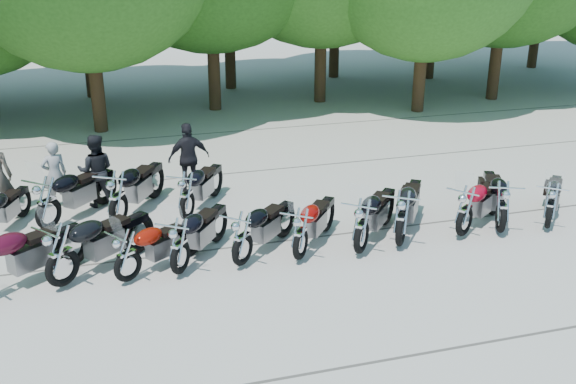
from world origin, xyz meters
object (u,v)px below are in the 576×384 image
object	(u,v)px
motorcycle_5	(300,233)
rider_1	(96,171)
motorcycle_10	(551,204)
motorcycle_14	(187,195)
motorcycle_2	(127,254)
motorcycle_7	(402,217)
motorcycle_8	(465,210)
motorcycle_1	(61,254)
motorcycle_3	(179,245)
motorcycle_6	(362,225)
motorcycle_9	(502,205)
motorcycle_12	(47,201)
rider_3	(55,174)
rider_2	(189,158)
motorcycle_4	(242,237)
motorcycle_13	(117,197)

from	to	relation	value
motorcycle_5	rider_1	distance (m)	5.58
motorcycle_10	motorcycle_14	bearing A→B (deg)	21.16
motorcycle_2	motorcycle_10	world-z (taller)	motorcycle_10
motorcycle_7	motorcycle_8	distance (m)	1.48
motorcycle_1	motorcycle_3	size ratio (longest dim) A/B	1.09
motorcycle_1	motorcycle_6	size ratio (longest dim) A/B	1.05
motorcycle_9	motorcycle_10	xyz separation A→B (m)	(1.14, -0.09, -0.07)
motorcycle_7	motorcycle_12	world-z (taller)	motorcycle_12
motorcycle_5	rider_3	size ratio (longest dim) A/B	1.39
motorcycle_6	rider_3	bearing A→B (deg)	3.74
motorcycle_2	motorcycle_3	bearing A→B (deg)	-121.66
rider_2	motorcycle_3	bearing A→B (deg)	72.18
motorcycle_4	motorcycle_13	world-z (taller)	motorcycle_13
rider_3	motorcycle_14	bearing A→B (deg)	131.70
motorcycle_6	rider_3	distance (m)	7.39
motorcycle_14	rider_1	xyz separation A→B (m)	(-1.89, 1.57, 0.22)
motorcycle_10	rider_1	size ratio (longest dim) A/B	1.23
motorcycle_3	motorcycle_5	bearing A→B (deg)	-146.16
motorcycle_5	motorcycle_10	distance (m)	5.62
motorcycle_13	rider_2	xyz separation A→B (m)	(1.81, 1.78, 0.16)
motorcycle_3	motorcycle_5	size ratio (longest dim) A/B	1.04
motorcycle_1	motorcycle_6	xyz separation A→B (m)	(5.69, -0.22, -0.03)
motorcycle_14	rider_3	xyz separation A→B (m)	(-2.82, 1.77, 0.14)
motorcycle_5	motorcycle_9	world-z (taller)	motorcycle_9
motorcycle_7	rider_2	distance (m)	5.76
motorcycle_2	motorcycle_12	xyz separation A→B (m)	(-1.50, 2.84, 0.10)
motorcycle_2	rider_2	bearing A→B (deg)	-55.86
motorcycle_9	motorcycle_14	xyz separation A→B (m)	(-6.34, 2.52, -0.02)
motorcycle_5	rider_1	xyz separation A→B (m)	(-3.75, 4.13, 0.25)
motorcycle_9	motorcycle_13	xyz separation A→B (m)	(-7.82, 2.62, 0.05)
motorcycle_3	motorcycle_9	world-z (taller)	motorcycle_9
motorcycle_9	motorcycle_8	bearing A→B (deg)	19.74
motorcycle_5	motorcycle_6	xyz separation A→B (m)	(1.25, -0.08, 0.05)
motorcycle_12	rider_2	world-z (taller)	rider_2
motorcycle_3	motorcycle_8	bearing A→B (deg)	-144.44
motorcycle_7	motorcycle_14	distance (m)	4.75
motorcycle_3	motorcycle_14	size ratio (longest dim) A/B	0.99
motorcycle_7	motorcycle_12	xyz separation A→B (m)	(-6.96, 2.83, 0.00)
motorcycle_10	rider_3	xyz separation A→B (m)	(-10.31, 4.38, 0.19)
motorcycle_1	motorcycle_10	world-z (taller)	motorcycle_1
motorcycle_2	motorcycle_10	bearing A→B (deg)	-124.38
motorcycle_8	motorcycle_12	xyz separation A→B (m)	(-8.44, 2.77, 0.05)
motorcycle_9	motorcycle_2	bearing A→B (deg)	23.25
motorcycle_8	motorcycle_9	world-z (taller)	motorcycle_9
motorcycle_9	motorcycle_12	world-z (taller)	motorcycle_12
motorcycle_8	rider_3	size ratio (longest dim) A/B	1.45
motorcycle_8	motorcycle_14	distance (m)	6.03
motorcycle_12	motorcycle_9	bearing A→B (deg)	-155.03
motorcycle_9	motorcycle_13	bearing A→B (deg)	4.52
motorcycle_1	motorcycle_4	world-z (taller)	motorcycle_1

